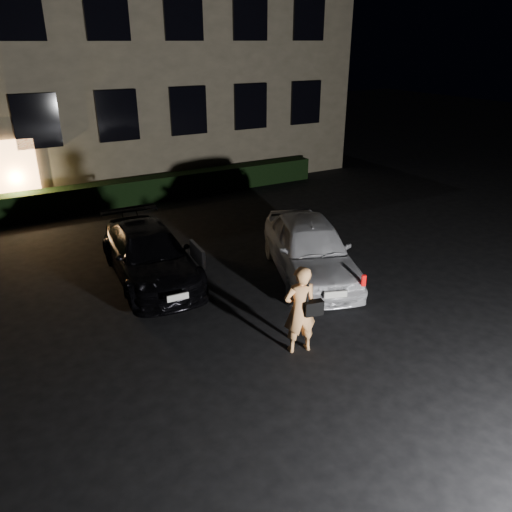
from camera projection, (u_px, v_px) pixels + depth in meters
ground at (290, 348)px, 9.50m from camera, size 80.00×80.00×0.00m
building at (80, 22)px, 19.07m from camera, size 20.00×8.11×12.00m
hedge at (129, 192)px, 17.71m from camera, size 15.00×0.70×0.85m
sedan at (150, 255)px, 12.03m from camera, size 2.04×4.49×1.25m
hatch at (310, 248)px, 12.14m from camera, size 3.09×4.62×1.46m
man at (300, 310)px, 9.10m from camera, size 0.73×0.54×1.73m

